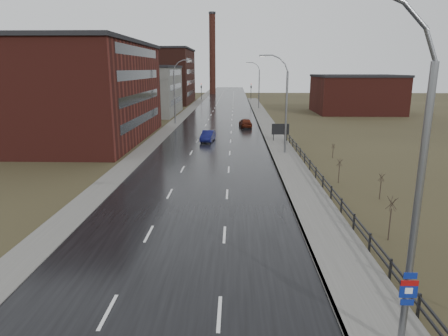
# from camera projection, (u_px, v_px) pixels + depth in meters

# --- Properties ---
(road) EXTENTS (14.00, 300.00, 0.06)m
(road) POSITION_uv_depth(u_px,v_px,m) (219.00, 125.00, 70.69)
(road) COLOR black
(road) RESTS_ON ground
(sidewalk_right) EXTENTS (3.20, 180.00, 0.18)m
(sidewalk_right) POSITION_uv_depth(u_px,v_px,m) (284.00, 155.00, 46.20)
(sidewalk_right) COLOR #595651
(sidewalk_right) RESTS_ON ground
(curb_right) EXTENTS (0.16, 180.00, 0.18)m
(curb_right) POSITION_uv_depth(u_px,v_px,m) (271.00, 155.00, 46.24)
(curb_right) COLOR slate
(curb_right) RESTS_ON ground
(sidewalk_left) EXTENTS (2.40, 260.00, 0.12)m
(sidewalk_left) POSITION_uv_depth(u_px,v_px,m) (173.00, 125.00, 70.90)
(sidewalk_left) COLOR #595651
(sidewalk_left) RESTS_ON ground
(warehouse_near) EXTENTS (22.44, 28.56, 13.50)m
(warehouse_near) POSITION_uv_depth(u_px,v_px,m) (62.00, 91.00, 55.07)
(warehouse_near) COLOR #471914
(warehouse_near) RESTS_ON ground
(warehouse_mid) EXTENTS (16.32, 20.40, 10.50)m
(warehouse_mid) POSITION_uv_depth(u_px,v_px,m) (140.00, 90.00, 87.36)
(warehouse_mid) COLOR slate
(warehouse_mid) RESTS_ON ground
(warehouse_far) EXTENTS (26.52, 24.48, 15.50)m
(warehouse_far) POSITION_uv_depth(u_px,v_px,m) (146.00, 76.00, 115.99)
(warehouse_far) COLOR #331611
(warehouse_far) RESTS_ON ground
(building_right) EXTENTS (18.36, 16.32, 8.50)m
(building_right) POSITION_uv_depth(u_px,v_px,m) (356.00, 94.00, 90.20)
(building_right) COLOR #471914
(building_right) RESTS_ON ground
(smokestack) EXTENTS (2.70, 2.70, 30.70)m
(smokestack) POSITION_uv_depth(u_px,v_px,m) (212.00, 54.00, 154.40)
(smokestack) COLOR #331611
(smokestack) RESTS_ON ground
(streetlight_main) EXTENTS (3.91, 0.29, 12.11)m
(streetlight_main) POSITION_uv_depth(u_px,v_px,m) (409.00, 189.00, 12.74)
(streetlight_main) COLOR slate
(streetlight_main) RESTS_ON ground
(streetlight_right_mid) EXTENTS (3.36, 0.28, 11.35)m
(streetlight_right_mid) POSITION_uv_depth(u_px,v_px,m) (284.00, 104.00, 45.78)
(streetlight_right_mid) COLOR slate
(streetlight_right_mid) RESTS_ON ground
(streetlight_left) EXTENTS (3.36, 0.28, 11.35)m
(streetlight_left) POSITION_uv_depth(u_px,v_px,m) (176.00, 91.00, 71.43)
(streetlight_left) COLOR slate
(streetlight_left) RESTS_ON ground
(streetlight_right_far) EXTENTS (3.36, 0.28, 11.35)m
(streetlight_right_far) POSITION_uv_depth(u_px,v_px,m) (258.00, 85.00, 98.16)
(streetlight_right_far) COLOR slate
(streetlight_right_far) RESTS_ON ground
(guardrail) EXTENTS (0.10, 53.05, 1.10)m
(guardrail) POSITION_uv_depth(u_px,v_px,m) (333.00, 194.00, 29.81)
(guardrail) COLOR black
(guardrail) RESTS_ON ground
(shrub_c) EXTENTS (0.63, 0.66, 2.66)m
(shrub_c) POSITION_uv_depth(u_px,v_px,m) (390.00, 217.00, 23.10)
(shrub_c) COLOR #382D23
(shrub_c) RESTS_ON ground
(shrub_d) EXTENTS (0.49, 0.52, 2.06)m
(shrub_d) POSITION_uv_depth(u_px,v_px,m) (381.00, 186.00, 30.49)
(shrub_d) COLOR #382D23
(shrub_d) RESTS_ON ground
(shrub_e) EXTENTS (0.52, 0.54, 2.17)m
(shrub_e) POSITION_uv_depth(u_px,v_px,m) (339.00, 170.00, 34.91)
(shrub_e) COLOR #382D23
(shrub_e) RESTS_ON ground
(shrub_f) EXTENTS (0.39, 0.41, 1.62)m
(shrub_f) POSITION_uv_depth(u_px,v_px,m) (333.00, 151.00, 44.68)
(shrub_f) COLOR #382D23
(shrub_f) RESTS_ON ground
(billboard) EXTENTS (2.37, 0.17, 2.54)m
(billboard) POSITION_uv_depth(u_px,v_px,m) (280.00, 130.00, 54.35)
(billboard) COLOR black
(billboard) RESTS_ON ground
(traffic_light_left) EXTENTS (0.58, 2.73, 5.30)m
(traffic_light_left) POSITION_uv_depth(u_px,v_px,m) (201.00, 85.00, 127.99)
(traffic_light_left) COLOR black
(traffic_light_left) RESTS_ON ground
(traffic_light_right) EXTENTS (0.58, 2.73, 5.30)m
(traffic_light_right) POSITION_uv_depth(u_px,v_px,m) (251.00, 85.00, 127.57)
(traffic_light_right) COLOR black
(traffic_light_right) RESTS_ON ground
(car_near) EXTENTS (2.01, 4.54, 1.45)m
(car_near) POSITION_uv_depth(u_px,v_px,m) (208.00, 136.00, 55.06)
(car_near) COLOR #0E1046
(car_near) RESTS_ON ground
(car_far) EXTENTS (2.38, 4.87, 1.60)m
(car_far) POSITION_uv_depth(u_px,v_px,m) (245.00, 123.00, 67.99)
(car_far) COLOR #4E190D
(car_far) RESTS_ON ground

